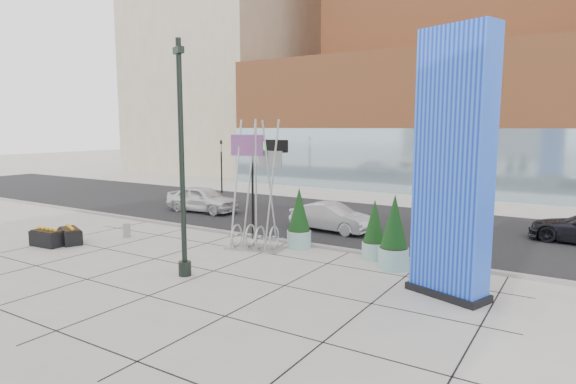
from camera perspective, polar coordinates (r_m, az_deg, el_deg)
The scene contains 19 objects.
ground at distance 18.92m, azimuth -9.12°, elevation -8.01°, with size 160.00×160.00×0.00m, color #9E9991.
street_asphalt at distance 27.03m, azimuth 5.00°, elevation -3.16°, with size 80.00×12.00×0.02m, color black.
curb_edge at distance 21.97m, azimuth -2.20°, elevation -5.55°, with size 80.00×0.30×0.12m, color gray.
tower_podium at distance 42.13m, azimuth 17.06°, elevation 7.92°, with size 34.00×10.00×11.00m, color #AE5E32.
tower_glass_front at distance 37.61m, azimuth 14.96°, elevation 3.49°, with size 34.00×0.60×5.00m, color #8CA5B2.
building_beige_left at distance 62.14m, azimuth -6.73°, elevation 18.70°, with size 18.00×20.00×34.00m, color tan.
blue_pylon at distance 14.97m, azimuth 18.96°, elevation 2.50°, with size 2.61×1.82×7.96m.
lamp_post at distance 16.58m, azimuth -12.41°, elevation 1.18°, with size 0.54×0.44×7.97m.
public_art_sculpture at distance 20.19m, azimuth -3.90°, elevation -2.78°, with size 2.58×1.66×5.43m.
concrete_bollard at distance 23.71m, azimuth -18.58°, elevation -4.31°, with size 0.33×0.33×0.65m, color gray.
overhead_street_sign at distance 21.25m, azimuth -2.58°, elevation 4.50°, with size 2.15×0.49×4.55m.
round_planter_east at distance 17.79m, azimuth 12.46°, elevation -4.82°, with size 1.09×1.09×2.73m.
round_planter_mid at distance 18.99m, azimuth 10.19°, elevation -4.53°, with size 0.94×0.94×2.34m.
round_planter_west at distance 20.45m, azimuth 1.32°, elevation -3.23°, with size 1.03×1.03×2.57m.
box_planter_north at distance 23.26m, azimuth -26.61°, elevation -4.82°, with size 1.54×0.85×0.82m.
box_planter_south at distance 23.33m, azimuth -24.40°, elevation -4.68°, with size 1.63×1.23×0.80m.
car_white_west at distance 29.42m, azimuth -10.11°, elevation -0.84°, with size 1.85×4.60×1.57m, color white.
car_silver_mid at distance 23.72m, azimuth 5.14°, elevation -3.04°, with size 1.45×4.16×1.37m, color #B0B2B8.
traffic_signal at distance 37.53m, azimuth -7.90°, elevation 3.36°, with size 0.15×0.18×4.10m.
Camera 1 is at (12.08, -13.65, 5.09)m, focal length 30.00 mm.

